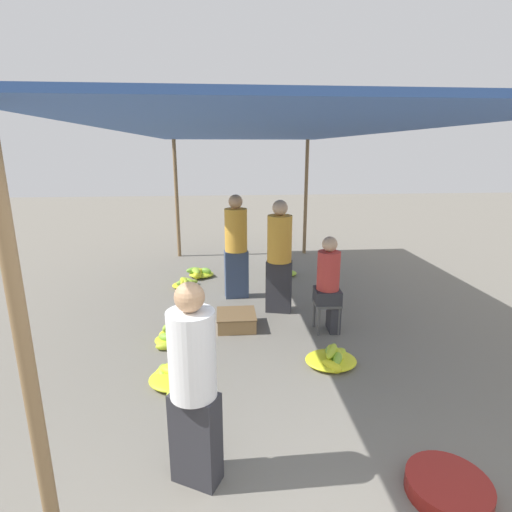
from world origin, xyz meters
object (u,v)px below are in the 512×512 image
at_px(banana_pile_left_3, 176,376).
at_px(shopper_walking_far, 279,255).
at_px(vendor_seated, 329,283).
at_px(banana_pile_left_2, 200,273).
at_px(banana_pile_right_0, 332,358).
at_px(banana_pile_right_1, 284,272).
at_px(basin_black, 448,487).
at_px(stool, 327,308).
at_px(vendor_foreground, 193,384).
at_px(shopper_walking_mid, 236,245).
at_px(banana_pile_left_1, 185,283).
at_px(banana_pile_left_0, 171,336).
at_px(crate_near, 236,320).

xyz_separation_m(banana_pile_left_3, shopper_walking_far, (1.37, 1.83, 0.82)).
bearing_deg(vendor_seated, shopper_walking_far, 127.40).
distance_m(banana_pile_left_2, banana_pile_right_0, 3.80).
height_order(banana_pile_right_1, shopper_walking_far, shopper_walking_far).
height_order(basin_black, banana_pile_left_3, banana_pile_left_3).
height_order(stool, vendor_seated, vendor_seated).
bearing_deg(banana_pile_left_3, banana_pile_right_0, 7.02).
bearing_deg(basin_black, vendor_foreground, 170.49).
xyz_separation_m(vendor_seated, shopper_walking_mid, (-1.18, 1.41, 0.20)).
bearing_deg(shopper_walking_mid, banana_pile_right_1, 47.86).
relative_size(stool, shopper_walking_mid, 0.25).
bearing_deg(shopper_walking_mid, vendor_seated, -50.12).
height_order(banana_pile_left_1, banana_pile_left_2, banana_pile_left_2).
distance_m(stool, banana_pile_right_0, 0.92).
height_order(vendor_foreground, basin_black, vendor_foreground).
relative_size(vendor_seated, shopper_walking_mid, 0.77).
bearing_deg(vendor_seated, stool, -176.36).
bearing_deg(banana_pile_left_3, stool, 29.54).
bearing_deg(banana_pile_left_0, banana_pile_left_2, 84.98).
xyz_separation_m(basin_black, shopper_walking_far, (-0.73, 3.46, 0.83)).
bearing_deg(banana_pile_right_1, shopper_walking_far, -101.54).
bearing_deg(banana_pile_right_1, vendor_foreground, -106.24).
distance_m(basin_black, shopper_walking_mid, 4.42).
relative_size(shopper_walking_mid, shopper_walking_far, 1.01).
relative_size(banana_pile_right_1, shopper_walking_mid, 0.28).
bearing_deg(banana_pile_left_3, shopper_walking_far, 53.17).
relative_size(stool, banana_pile_left_2, 0.78).
bearing_deg(shopper_walking_mid, stool, -50.62).
xyz_separation_m(crate_near, shopper_walking_mid, (0.06, 1.20, 0.79)).
height_order(banana_pile_left_0, banana_pile_left_2, banana_pile_left_0).
distance_m(banana_pile_left_0, crate_near, 0.93).
xyz_separation_m(vendor_foreground, banana_pile_left_3, (-0.30, 1.33, -0.75)).
bearing_deg(banana_pile_right_0, crate_near, 134.43).
xyz_separation_m(crate_near, shopper_walking_far, (0.67, 0.52, 0.78)).
relative_size(banana_pile_right_0, shopper_walking_far, 0.35).
distance_m(vendor_foreground, banana_pile_right_0, 2.26).
bearing_deg(banana_pile_left_1, vendor_foreground, -84.19).
relative_size(vendor_foreground, shopper_walking_far, 0.92).
relative_size(basin_black, banana_pile_right_0, 1.00).
xyz_separation_m(vendor_foreground, banana_pile_left_0, (-0.45, 2.25, -0.73)).
bearing_deg(banana_pile_right_0, vendor_foreground, -133.47).
xyz_separation_m(vendor_foreground, vendor_seated, (1.64, 2.42, -0.13)).
distance_m(stool, banana_pile_left_2, 3.14).
bearing_deg(banana_pile_left_0, crate_near, 24.28).
distance_m(stool, crate_near, 1.26).
distance_m(stool, vendor_seated, 0.35).
xyz_separation_m(basin_black, shopper_walking_mid, (-1.35, 4.13, 0.83)).
height_order(banana_pile_right_1, crate_near, banana_pile_right_1).
bearing_deg(banana_pile_left_2, banana_pile_left_0, -95.02).
relative_size(banana_pile_left_2, crate_near, 1.01).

